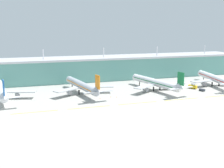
{
  "coord_description": "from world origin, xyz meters",
  "views": [
    {
      "loc": [
        -81.2,
        -176.12,
        51.78
      ],
      "look_at": [
        -9.46,
        40.02,
        7.0
      ],
      "focal_mm": 47.8,
      "sensor_mm": 36.0,
      "label": 1
    }
  ],
  "objects_px": {
    "safety_cone_nose_front": "(116,97)",
    "airliner_near_middle": "(82,86)",
    "airliner_nearest": "(1,90)",
    "safety_cone_right_wingtip": "(111,97)",
    "pushback_tug": "(202,90)",
    "safety_cone_left_wingtip": "(100,98)",
    "airliner_farthest": "(215,79)",
    "fuel_truck": "(193,86)",
    "airliner_far_middle": "(156,83)"
  },
  "relations": [
    {
      "from": "safety_cone_nose_front",
      "to": "airliner_near_middle",
      "type": "bearing_deg",
      "value": 138.4
    },
    {
      "from": "airliner_near_middle",
      "to": "airliner_nearest",
      "type": "bearing_deg",
      "value": 178.66
    },
    {
      "from": "airliner_near_middle",
      "to": "safety_cone_right_wingtip",
      "type": "distance_m",
      "value": 25.55
    },
    {
      "from": "pushback_tug",
      "to": "safety_cone_left_wingtip",
      "type": "relative_size",
      "value": 7.11
    },
    {
      "from": "pushback_tug",
      "to": "safety_cone_nose_front",
      "type": "relative_size",
      "value": 7.11
    },
    {
      "from": "airliner_farthest",
      "to": "safety_cone_left_wingtip",
      "type": "height_order",
      "value": "airliner_farthest"
    },
    {
      "from": "fuel_truck",
      "to": "safety_cone_nose_front",
      "type": "bearing_deg",
      "value": -173.12
    },
    {
      "from": "airliner_far_middle",
      "to": "fuel_truck",
      "type": "distance_m",
      "value": 33.1
    },
    {
      "from": "airliner_farthest",
      "to": "pushback_tug",
      "type": "bearing_deg",
      "value": -147.27
    },
    {
      "from": "airliner_far_middle",
      "to": "safety_cone_left_wingtip",
      "type": "distance_m",
      "value": 52.48
    },
    {
      "from": "safety_cone_nose_front",
      "to": "safety_cone_right_wingtip",
      "type": "relative_size",
      "value": 1.0
    },
    {
      "from": "airliner_nearest",
      "to": "safety_cone_left_wingtip",
      "type": "height_order",
      "value": "airliner_nearest"
    },
    {
      "from": "fuel_truck",
      "to": "safety_cone_left_wingtip",
      "type": "relative_size",
      "value": 10.84
    },
    {
      "from": "airliner_far_middle",
      "to": "airliner_farthest",
      "type": "xyz_separation_m",
      "value": [
        57.75,
        0.88,
        0.0
      ]
    },
    {
      "from": "airliner_near_middle",
      "to": "airliner_far_middle",
      "type": "distance_m",
      "value": 59.6
    },
    {
      "from": "airliner_nearest",
      "to": "fuel_truck",
      "type": "xyz_separation_m",
      "value": [
        150.37,
        -11.82,
        -4.19
      ]
    },
    {
      "from": "airliner_farthest",
      "to": "safety_cone_left_wingtip",
      "type": "distance_m",
      "value": 109.32
    },
    {
      "from": "airliner_near_middle",
      "to": "fuel_truck",
      "type": "distance_m",
      "value": 92.53
    },
    {
      "from": "safety_cone_left_wingtip",
      "to": "safety_cone_right_wingtip",
      "type": "xyz_separation_m",
      "value": [
        8.79,
        1.86,
        0.0
      ]
    },
    {
      "from": "airliner_near_middle",
      "to": "airliner_far_middle",
      "type": "height_order",
      "value": "same"
    },
    {
      "from": "airliner_nearest",
      "to": "pushback_tug",
      "type": "xyz_separation_m",
      "value": [
        152.07,
        -22.33,
        -5.35
      ]
    },
    {
      "from": "fuel_truck",
      "to": "safety_cone_nose_front",
      "type": "relative_size",
      "value": 10.84
    },
    {
      "from": "airliner_far_middle",
      "to": "pushback_tug",
      "type": "distance_m",
      "value": 37.52
    },
    {
      "from": "airliner_farthest",
      "to": "airliner_far_middle",
      "type": "bearing_deg",
      "value": -179.12
    },
    {
      "from": "airliner_far_middle",
      "to": "safety_cone_nose_front",
      "type": "distance_m",
      "value": 40.23
    },
    {
      "from": "airliner_near_middle",
      "to": "safety_cone_right_wingtip",
      "type": "relative_size",
      "value": 95.91
    },
    {
      "from": "airliner_near_middle",
      "to": "airliner_farthest",
      "type": "xyz_separation_m",
      "value": [
        116.95,
        -5.91,
        0.0
      ]
    },
    {
      "from": "pushback_tug",
      "to": "safety_cone_nose_front",
      "type": "bearing_deg",
      "value": 178.41
    },
    {
      "from": "fuel_truck",
      "to": "pushback_tug",
      "type": "bearing_deg",
      "value": -80.86
    },
    {
      "from": "pushback_tug",
      "to": "safety_cone_left_wingtip",
      "type": "xyz_separation_m",
      "value": [
        -84.88,
        1.46,
        -0.75
      ]
    },
    {
      "from": "safety_cone_right_wingtip",
      "to": "safety_cone_left_wingtip",
      "type": "bearing_deg",
      "value": -168.03
    },
    {
      "from": "airliner_far_middle",
      "to": "airliner_farthest",
      "type": "bearing_deg",
      "value": 0.88
    },
    {
      "from": "airliner_near_middle",
      "to": "airliner_farthest",
      "type": "bearing_deg",
      "value": -2.89
    },
    {
      "from": "safety_cone_left_wingtip",
      "to": "safety_cone_nose_front",
      "type": "xyz_separation_m",
      "value": [
        12.69,
        0.55,
        0.0
      ]
    },
    {
      "from": "airliner_near_middle",
      "to": "fuel_truck",
      "type": "relative_size",
      "value": 8.85
    },
    {
      "from": "fuel_truck",
      "to": "airliner_nearest",
      "type": "bearing_deg",
      "value": 175.51
    },
    {
      "from": "safety_cone_left_wingtip",
      "to": "safety_cone_right_wingtip",
      "type": "bearing_deg",
      "value": 11.97
    },
    {
      "from": "fuel_truck",
      "to": "pushback_tug",
      "type": "height_order",
      "value": "fuel_truck"
    },
    {
      "from": "airliner_far_middle",
      "to": "fuel_truck",
      "type": "relative_size",
      "value": 8.82
    },
    {
      "from": "airliner_nearest",
      "to": "fuel_truck",
      "type": "distance_m",
      "value": 150.9
    },
    {
      "from": "airliner_farthest",
      "to": "fuel_truck",
      "type": "height_order",
      "value": "airliner_farthest"
    },
    {
      "from": "safety_cone_nose_front",
      "to": "airliner_far_middle",
      "type": "bearing_deg",
      "value": 17.82
    },
    {
      "from": "airliner_nearest",
      "to": "airliner_near_middle",
      "type": "bearing_deg",
      "value": -1.34
    },
    {
      "from": "airliner_far_middle",
      "to": "safety_cone_left_wingtip",
      "type": "relative_size",
      "value": 95.65
    },
    {
      "from": "airliner_nearest",
      "to": "airliner_near_middle",
      "type": "distance_m",
      "value": 58.55
    },
    {
      "from": "airliner_far_middle",
      "to": "safety_cone_right_wingtip",
      "type": "height_order",
      "value": "airliner_far_middle"
    },
    {
      "from": "pushback_tug",
      "to": "safety_cone_right_wingtip",
      "type": "bearing_deg",
      "value": 177.5
    },
    {
      "from": "airliner_nearest",
      "to": "pushback_tug",
      "type": "bearing_deg",
      "value": -8.35
    },
    {
      "from": "safety_cone_nose_front",
      "to": "safety_cone_right_wingtip",
      "type": "bearing_deg",
      "value": 161.32
    },
    {
      "from": "fuel_truck",
      "to": "airliner_near_middle",
      "type": "bearing_deg",
      "value": 173.51
    }
  ]
}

